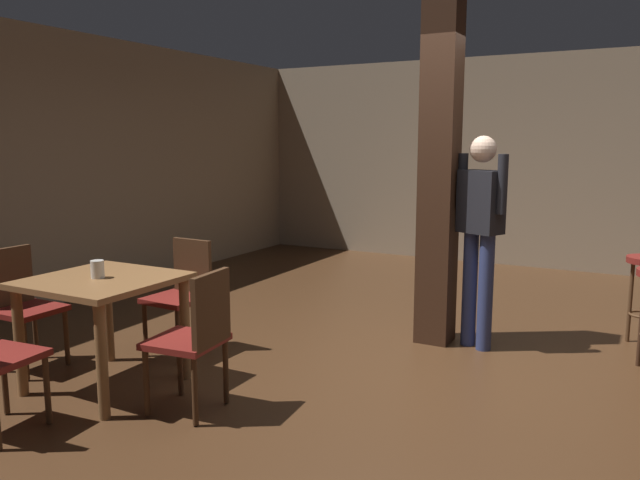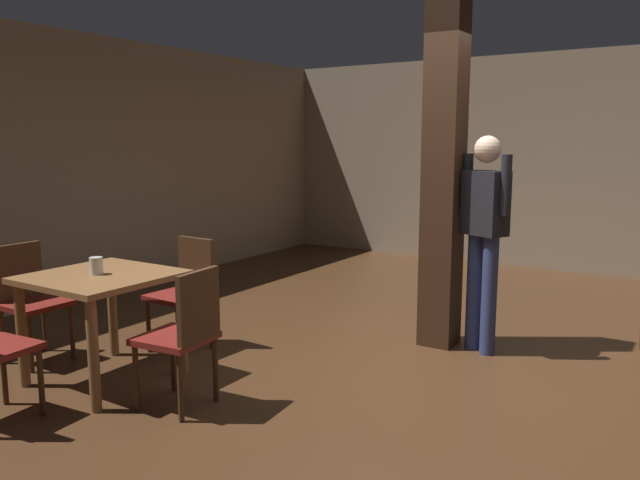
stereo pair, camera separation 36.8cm
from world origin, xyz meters
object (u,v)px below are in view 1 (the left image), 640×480
at_px(chair_east, 196,334).
at_px(chair_north, 183,290).
at_px(chair_west, 21,301).
at_px(dining_table, 103,297).
at_px(napkin_cup, 97,269).
at_px(standing_person, 480,226).

height_order(chair_east, chair_north, same).
relative_size(chair_north, chair_west, 1.00).
distance_m(dining_table, chair_north, 0.83).
bearing_deg(dining_table, napkin_cup, -119.65).
distance_m(chair_west, standing_person, 3.56).
relative_size(chair_north, standing_person, 0.52).
height_order(chair_north, chair_west, same).
bearing_deg(chair_west, chair_east, -0.05).
bearing_deg(standing_person, chair_east, -120.23).
bearing_deg(chair_east, napkin_cup, 179.41).
relative_size(dining_table, chair_west, 1.01).
xyz_separation_m(chair_east, standing_person, (1.21, 2.07, 0.50)).
height_order(dining_table, chair_west, chair_west).
bearing_deg(chair_east, chair_west, 179.95).
bearing_deg(dining_table, chair_west, -177.88).
bearing_deg(chair_north, standing_person, 30.85).
bearing_deg(napkin_cup, standing_person, 45.30).
xyz_separation_m(chair_north, standing_person, (2.04, 1.22, 0.50)).
bearing_deg(chair_west, standing_person, 35.94).
xyz_separation_m(napkin_cup, standing_person, (2.04, 2.06, 0.17)).
height_order(chair_west, standing_person, standing_person).
bearing_deg(chair_west, dining_table, 2.12).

